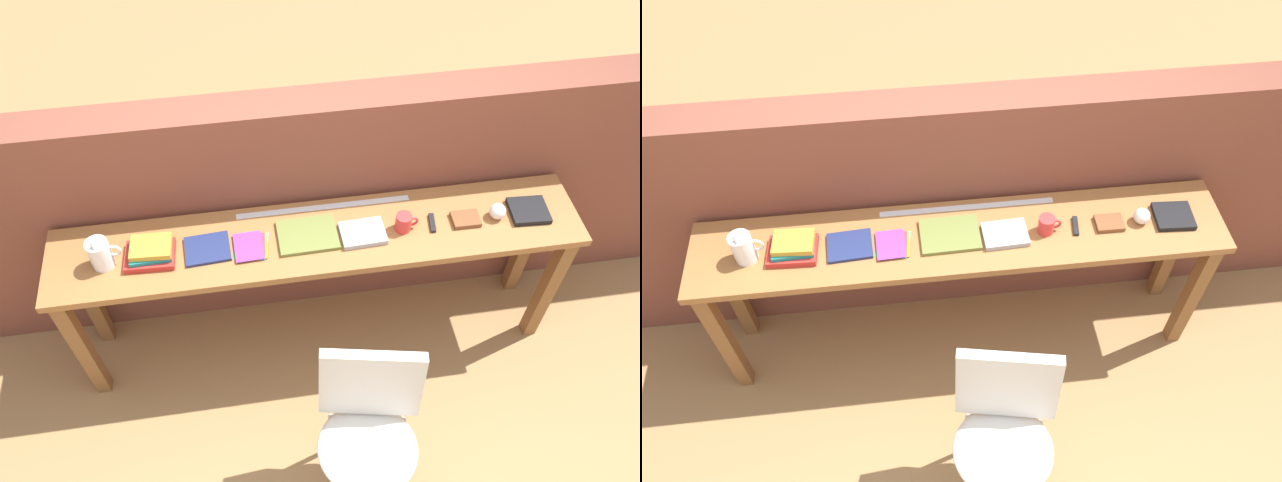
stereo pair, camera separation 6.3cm
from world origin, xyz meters
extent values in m
plane|color=#9E7547|center=(0.00, 0.00, 0.00)|extent=(40.00, 40.00, 0.00)
cube|color=brown|center=(0.00, 0.64, 0.70)|extent=(6.00, 0.20, 1.40)
cube|color=#996033|center=(0.00, 0.30, 0.86)|extent=(2.50, 0.44, 0.04)
cube|color=brown|center=(-1.19, 0.14, 0.42)|extent=(0.07, 0.07, 0.84)
cube|color=brown|center=(1.19, 0.14, 0.42)|extent=(0.07, 0.07, 0.84)
cube|color=brown|center=(-1.19, 0.46, 0.42)|extent=(0.07, 0.07, 0.84)
cube|color=brown|center=(1.19, 0.46, 0.42)|extent=(0.07, 0.07, 0.84)
ellipsoid|color=silver|center=(0.09, -0.57, 0.45)|extent=(0.51, 0.50, 0.08)
cube|color=silver|center=(0.12, -0.38, 0.69)|extent=(0.45, 0.19, 0.40)
cylinder|color=#B2B2B7|center=(-0.05, -0.38, 0.21)|extent=(0.02, 0.02, 0.41)
cylinder|color=#B2B2B7|center=(0.28, -0.44, 0.21)|extent=(0.02, 0.02, 0.41)
cylinder|color=white|center=(-0.97, 0.28, 0.96)|extent=(0.10, 0.10, 0.15)
cone|color=white|center=(-0.97, 0.25, 1.04)|extent=(0.04, 0.03, 0.04)
torus|color=white|center=(-0.91, 0.28, 0.96)|extent=(0.07, 0.01, 0.07)
cube|color=red|center=(-0.77, 0.28, 0.90)|extent=(0.23, 0.18, 0.03)
cube|color=#19757A|center=(-0.76, 0.29, 0.92)|extent=(0.19, 0.14, 0.02)
cube|color=gold|center=(-0.76, 0.29, 0.95)|extent=(0.19, 0.15, 0.03)
cube|color=navy|center=(-0.51, 0.29, 0.89)|extent=(0.21, 0.18, 0.02)
cube|color=green|center=(-0.32, 0.28, 0.88)|extent=(0.15, 0.16, 0.00)
cube|color=#3399D8|center=(-0.30, 0.28, 0.88)|extent=(0.14, 0.18, 0.00)
cube|color=orange|center=(-0.30, 0.28, 0.89)|extent=(0.12, 0.16, 0.00)
cube|color=#E5334C|center=(-0.30, 0.28, 0.89)|extent=(0.12, 0.15, 0.00)
cube|color=purple|center=(-0.33, 0.27, 0.89)|extent=(0.14, 0.17, 0.00)
cube|color=olive|center=(-0.05, 0.30, 0.89)|extent=(0.28, 0.21, 0.02)
cube|color=#9E9EA3|center=(0.20, 0.27, 0.89)|extent=(0.21, 0.16, 0.03)
cylinder|color=red|center=(0.40, 0.28, 0.93)|extent=(0.08, 0.08, 0.09)
torus|color=red|center=(0.44, 0.28, 0.93)|extent=(0.06, 0.01, 0.06)
cube|color=black|center=(0.54, 0.29, 0.89)|extent=(0.04, 0.11, 0.02)
cube|color=brown|center=(0.70, 0.28, 0.89)|extent=(0.13, 0.10, 0.02)
sphere|color=silver|center=(0.85, 0.29, 0.92)|extent=(0.08, 0.08, 0.08)
cube|color=black|center=(1.02, 0.29, 0.89)|extent=(0.19, 0.18, 0.03)
cube|color=silver|center=(0.05, 0.47, 0.88)|extent=(0.84, 0.03, 0.00)
camera|label=1|loc=(-0.27, -1.52, 3.12)|focal=35.00mm
camera|label=2|loc=(-0.20, -1.53, 3.12)|focal=35.00mm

